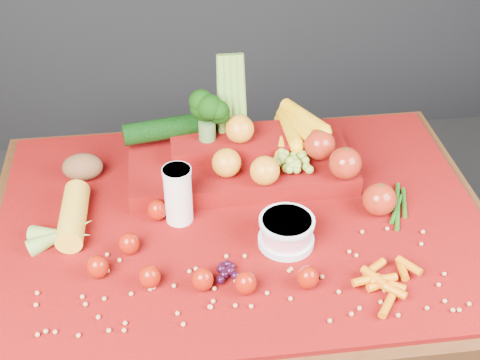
{
  "coord_description": "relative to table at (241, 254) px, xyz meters",
  "views": [
    {
      "loc": [
        -0.14,
        -1.1,
        1.7
      ],
      "look_at": [
        0.0,
        0.02,
        0.85
      ],
      "focal_mm": 50.0,
      "sensor_mm": 36.0,
      "label": 1
    }
  ],
  "objects": [
    {
      "name": "yogurt_bowl",
      "position": [
        0.08,
        -0.09,
        0.14
      ],
      "size": [
        0.12,
        0.12,
        0.06
      ],
      "rotation": [
        0.0,
        0.0,
        -0.33
      ],
      "color": "silver",
      "rests_on": "red_cloth"
    },
    {
      "name": "potato",
      "position": [
        -0.35,
        0.19,
        0.14
      ],
      "size": [
        0.09,
        0.07,
        0.06
      ],
      "primitive_type": "ellipsoid",
      "color": "#54351E",
      "rests_on": "red_cloth"
    },
    {
      "name": "corn_ear",
      "position": [
        -0.37,
        -0.01,
        0.13
      ],
      "size": [
        0.19,
        0.23,
        0.06
      ],
      "rotation": [
        0.0,
        0.0,
        1.54
      ],
      "color": "yellow",
      "rests_on": "red_cloth"
    },
    {
      "name": "table",
      "position": [
        0.0,
        0.0,
        0.0
      ],
      "size": [
        1.1,
        0.8,
        0.75
      ],
      "color": "#331C0B",
      "rests_on": "ground"
    },
    {
      "name": "produce_mound",
      "position": [
        0.04,
        0.16,
        0.16
      ],
      "size": [
        0.59,
        0.36,
        0.27
      ],
      "color": "#6E0C03",
      "rests_on": "red_cloth"
    },
    {
      "name": "dark_grape_cluster",
      "position": [
        -0.04,
        -0.17,
        0.12
      ],
      "size": [
        0.06,
        0.05,
        0.03
      ],
      "primitive_type": null,
      "color": "black",
      "rests_on": "red_cloth"
    },
    {
      "name": "soybean_scatter",
      "position": [
        0.0,
        -0.2,
        0.11
      ],
      "size": [
        0.84,
        0.24,
        0.01
      ],
      "primitive_type": null,
      "color": "#B4804D",
      "rests_on": "red_cloth"
    },
    {
      "name": "green_bean_pile",
      "position": [
        0.35,
        -0.01,
        0.11
      ],
      "size": [
        0.14,
        0.12,
        0.01
      ],
      "primitive_type": null,
      "color": "#1E5313",
      "rests_on": "red_cloth"
    },
    {
      "name": "baby_carrot_pile",
      "position": [
        0.26,
        -0.25,
        0.12
      ],
      "size": [
        0.18,
        0.18,
        0.03
      ],
      "primitive_type": null,
      "color": "#C26106",
      "rests_on": "red_cloth"
    },
    {
      "name": "milk_glass",
      "position": [
        -0.13,
        0.01,
        0.18
      ],
      "size": [
        0.06,
        0.06,
        0.13
      ],
      "rotation": [
        0.0,
        0.0,
        0.39
      ],
      "color": "silver",
      "rests_on": "red_cloth"
    },
    {
      "name": "red_cloth",
      "position": [
        0.0,
        0.0,
        0.1
      ],
      "size": [
        1.05,
        0.75,
        0.01
      ],
      "primitive_type": "cube",
      "color": "#6E0C03",
      "rests_on": "table"
    },
    {
      "name": "strawberry_scatter",
      "position": [
        -0.13,
        -0.15,
        0.13
      ],
      "size": [
        0.44,
        0.28,
        0.05
      ],
      "color": "maroon",
      "rests_on": "red_cloth"
    }
  ]
}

